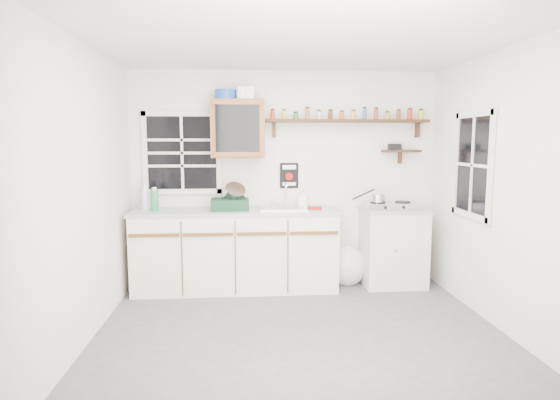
{
  "coord_description": "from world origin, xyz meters",
  "views": [
    {
      "loc": [
        -0.47,
        -3.93,
        1.69
      ],
      "look_at": [
        -0.14,
        0.55,
        1.12
      ],
      "focal_mm": 30.0,
      "sensor_mm": 36.0,
      "label": 1
    }
  ],
  "objects": [
    {
      "name": "hotplate",
      "position": [
        1.2,
        1.31,
        0.95
      ],
      "size": [
        0.59,
        0.32,
        0.08
      ],
      "rotation": [
        0.0,
        0.0,
        -0.01
      ],
      "color": "#B5B5B9",
      "rests_on": "right_cabinet"
    },
    {
      "name": "upper_cabinet_clutter",
      "position": [
        -0.59,
        1.44,
        2.21
      ],
      "size": [
        0.44,
        0.24,
        0.14
      ],
      "color": "#173F98",
      "rests_on": "upper_cabinet"
    },
    {
      "name": "right_cabinet",
      "position": [
        1.25,
        1.32,
        0.46
      ],
      "size": [
        0.73,
        0.57,
        0.91
      ],
      "color": "silver",
      "rests_on": "floor"
    },
    {
      "name": "saucepan",
      "position": [
        1.05,
        1.31,
        1.03
      ],
      "size": [
        0.34,
        0.28,
        0.16
      ],
      "rotation": [
        0.0,
        0.0,
        -0.86
      ],
      "color": "#B5B5B9",
      "rests_on": "hotplate"
    },
    {
      "name": "window_back",
      "position": [
        -1.2,
        1.59,
        1.55
      ],
      "size": [
        0.93,
        0.03,
        0.98
      ],
      "color": "black",
      "rests_on": "wall_back"
    },
    {
      "name": "warning_sign",
      "position": [
        0.05,
        1.59,
        1.28
      ],
      "size": [
        0.22,
        0.02,
        0.3
      ],
      "color": "black",
      "rests_on": "wall_back"
    },
    {
      "name": "soap_bottle",
      "position": [
        0.21,
        1.45,
        1.02
      ],
      "size": [
        0.12,
        0.12,
        0.21
      ],
      "primitive_type": "imported",
      "rotation": [
        0.0,
        0.0,
        -0.33
      ],
      "color": "white",
      "rests_on": "main_cabinet"
    },
    {
      "name": "window_right",
      "position": [
        1.79,
        0.55,
        1.45
      ],
      "size": [
        0.03,
        0.78,
        1.08
      ],
      "color": "black",
      "rests_on": "wall_back"
    },
    {
      "name": "sink",
      "position": [
        -0.05,
        1.3,
        0.93
      ],
      "size": [
        0.52,
        0.44,
        0.29
      ],
      "color": "#B5B5B9",
      "rests_on": "main_cabinet"
    },
    {
      "name": "secondary_shelf",
      "position": [
        1.36,
        1.52,
        1.58
      ],
      "size": [
        0.45,
        0.16,
        0.24
      ],
      "color": "black",
      "rests_on": "wall_back"
    },
    {
      "name": "spice_shelf",
      "position": [
        0.74,
        1.51,
        1.93
      ],
      "size": [
        1.91,
        0.18,
        0.35
      ],
      "color": "black",
      "rests_on": "wall_back"
    },
    {
      "name": "room",
      "position": [
        0.0,
        0.0,
        1.25
      ],
      "size": [
        3.64,
        3.24,
        2.54
      ],
      "color": "#4A494C",
      "rests_on": "ground"
    },
    {
      "name": "rag",
      "position": [
        0.31,
        1.27,
        0.93
      ],
      "size": [
        0.17,
        0.15,
        0.02
      ],
      "primitive_type": "cube",
      "rotation": [
        0.0,
        0.0,
        -0.12
      ],
      "color": "maroon",
      "rests_on": "main_cabinet"
    },
    {
      "name": "upper_cabinet",
      "position": [
        -0.55,
        1.44,
        1.82
      ],
      "size": [
        0.6,
        0.32,
        0.65
      ],
      "color": "brown",
      "rests_on": "wall_back"
    },
    {
      "name": "water_bottles",
      "position": [
        -1.52,
        1.3,
        1.05
      ],
      "size": [
        0.19,
        0.13,
        0.28
      ],
      "color": "silver",
      "rests_on": "main_cabinet"
    },
    {
      "name": "dish_rack",
      "position": [
        -0.63,
        1.29,
        1.02
      ],
      "size": [
        0.43,
        0.33,
        0.31
      ],
      "rotation": [
        0.0,
        0.0,
        0.03
      ],
      "color": "black",
      "rests_on": "main_cabinet"
    },
    {
      "name": "main_cabinet",
      "position": [
        -0.58,
        1.3,
        0.46
      ],
      "size": [
        2.31,
        0.63,
        0.92
      ],
      "color": "beige",
      "rests_on": "floor"
    },
    {
      "name": "trash_bag",
      "position": [
        0.72,
        1.4,
        0.22
      ],
      "size": [
        0.44,
        0.4,
        0.51
      ],
      "color": "silver",
      "rests_on": "floor"
    }
  ]
}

